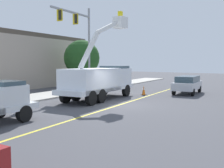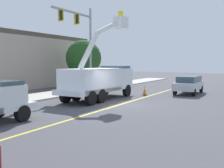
{
  "view_description": "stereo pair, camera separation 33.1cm",
  "coord_description": "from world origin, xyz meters",
  "px_view_note": "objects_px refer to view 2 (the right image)",
  "views": [
    {
      "loc": [
        -14.8,
        -10.95,
        2.97
      ],
      "look_at": [
        0.31,
        1.01,
        1.4
      ],
      "focal_mm": 41.99,
      "sensor_mm": 36.0,
      "label": 1
    },
    {
      "loc": [
        -14.6,
        -11.21,
        2.97
      ],
      "look_at": [
        0.31,
        1.01,
        1.4
      ],
      "focal_mm": 41.99,
      "sensor_mm": 36.0,
      "label": 2
    }
  ],
  "objects_px": {
    "passing_minivan": "(189,84)",
    "traffic_signal_mast": "(82,34)",
    "traffic_cone_mid_front": "(145,90)",
    "utility_bucket_truck": "(100,80)"
  },
  "relations": [
    {
      "from": "traffic_cone_mid_front",
      "to": "traffic_signal_mast",
      "type": "height_order",
      "value": "traffic_signal_mast"
    },
    {
      "from": "passing_minivan",
      "to": "traffic_signal_mast",
      "type": "height_order",
      "value": "traffic_signal_mast"
    },
    {
      "from": "utility_bucket_truck",
      "to": "passing_minivan",
      "type": "distance_m",
      "value": 9.15
    },
    {
      "from": "utility_bucket_truck",
      "to": "traffic_cone_mid_front",
      "type": "xyz_separation_m",
      "value": [
        4.57,
        -1.38,
        -1.17
      ]
    },
    {
      "from": "passing_minivan",
      "to": "traffic_signal_mast",
      "type": "relative_size",
      "value": 0.59
    },
    {
      "from": "traffic_cone_mid_front",
      "to": "traffic_signal_mast",
      "type": "relative_size",
      "value": 0.1
    },
    {
      "from": "passing_minivan",
      "to": "traffic_signal_mast",
      "type": "distance_m",
      "value": 11.51
    },
    {
      "from": "passing_minivan",
      "to": "traffic_cone_mid_front",
      "type": "xyz_separation_m",
      "value": [
        -3.61,
        2.68,
        -0.53
      ]
    },
    {
      "from": "utility_bucket_truck",
      "to": "passing_minivan",
      "type": "bearing_deg",
      "value": -26.4
    },
    {
      "from": "passing_minivan",
      "to": "traffic_signal_mast",
      "type": "xyz_separation_m",
      "value": [
        -5.6,
        8.83,
        4.8
      ]
    }
  ]
}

